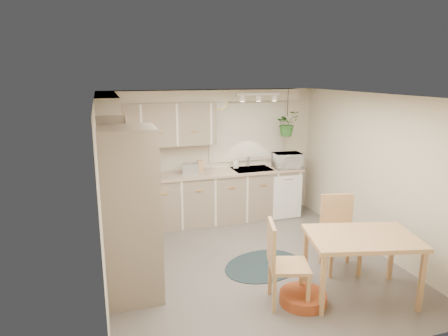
{
  "coord_description": "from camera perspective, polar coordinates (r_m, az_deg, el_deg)",
  "views": [
    {
      "loc": [
        -1.94,
        -4.96,
        2.7
      ],
      "look_at": [
        -0.24,
        0.55,
        1.31
      ],
      "focal_mm": 32.0,
      "sensor_mm": 36.0,
      "label": 1
    }
  ],
  "objects": [
    {
      "name": "dining_table",
      "position": [
        5.27,
        18.84,
        -13.14
      ],
      "size": [
        1.43,
        1.12,
        0.8
      ],
      "primitive_type": "cube",
      "rotation": [
        0.0,
        0.0,
        -0.23
      ],
      "color": "tan",
      "rests_on": "floor"
    },
    {
      "name": "ceiling",
      "position": [
        5.33,
        4.24,
        10.26
      ],
      "size": [
        4.2,
        4.2,
        0.0
      ],
      "primitive_type": "plane",
      "color": "white",
      "rests_on": "wall_back"
    },
    {
      "name": "soffit_left",
      "position": [
        5.97,
        -16.51,
        9.13
      ],
      "size": [
        0.3,
        2.0,
        0.2
      ],
      "primitive_type": "cube",
      "color": "beige",
      "rests_on": "wall_left"
    },
    {
      "name": "braided_rug",
      "position": [
        5.91,
        5.64,
        -13.69
      ],
      "size": [
        1.46,
        1.29,
        0.01
      ],
      "primitive_type": "ellipsoid",
      "rotation": [
        0.0,
        0.0,
        0.37
      ],
      "color": "black",
      "rests_on": "floor"
    },
    {
      "name": "wall_oven_face",
      "position": [
        4.9,
        -9.4,
        -6.32
      ],
      "size": [
        0.02,
        0.56,
        0.58
      ],
      "primitive_type": "cube",
      "color": "white",
      "rests_on": "oven_stack"
    },
    {
      "name": "microwave",
      "position": [
        7.6,
        9.01,
        1.3
      ],
      "size": [
        0.54,
        0.32,
        0.35
      ],
      "primitive_type": "imported",
      "rotation": [
        0.0,
        0.0,
        -0.08
      ],
      "color": "white",
      "rests_on": "counter_back"
    },
    {
      "name": "counter_back",
      "position": [
        7.19,
        -2.65,
        -0.83
      ],
      "size": [
        3.64,
        0.64,
        0.04
      ],
      "primitive_type": "cube",
      "color": "tan",
      "rests_on": "base_cab_back"
    },
    {
      "name": "upper_cab_back",
      "position": [
        7.0,
        -9.4,
        6.16
      ],
      "size": [
        2.0,
        0.35,
        0.75
      ],
      "primitive_type": "cube",
      "color": "gray",
      "rests_on": "wall_back"
    },
    {
      "name": "window_frame",
      "position": [
        7.59,
        3.35,
        5.16
      ],
      "size": [
        1.5,
        0.02,
        1.1
      ],
      "primitive_type": "cube",
      "color": "beige",
      "rests_on": "wall_back"
    },
    {
      "name": "toaster",
      "position": [
        7.13,
        -4.82,
        -0.08
      ],
      "size": [
        0.32,
        0.21,
        0.18
      ],
      "primitive_type": "cube",
      "rotation": [
        0.0,
        0.0,
        -0.16
      ],
      "color": "#9EA1A5",
      "rests_on": "counter_back"
    },
    {
      "name": "floor",
      "position": [
        5.97,
        3.83,
        -13.41
      ],
      "size": [
        4.2,
        4.2,
        0.0
      ],
      "primitive_type": "plane",
      "color": "#605A54",
      "rests_on": "ground"
    },
    {
      "name": "knife_block",
      "position": [
        7.2,
        -3.41,
        0.24
      ],
      "size": [
        0.11,
        0.11,
        0.22
      ],
      "primitive_type": "cube",
      "rotation": [
        0.0,
        0.0,
        -0.11
      ],
      "color": "tan",
      "rests_on": "counter_back"
    },
    {
      "name": "pet_bed",
      "position": [
        5.12,
        11.22,
        -17.76
      ],
      "size": [
        0.7,
        0.7,
        0.13
      ],
      "primitive_type": "cylinder",
      "rotation": [
        0.0,
        0.0,
        0.27
      ],
      "color": "#A93D21",
      "rests_on": "floor"
    },
    {
      "name": "wall_left",
      "position": [
        5.18,
        -17.15,
        -3.93
      ],
      "size": [
        0.04,
        4.2,
        2.4
      ],
      "primitive_type": "cube",
      "color": "beige",
      "rests_on": "floor"
    },
    {
      "name": "track_light_bar",
      "position": [
        7.03,
        4.96,
        10.45
      ],
      "size": [
        0.8,
        0.04,
        0.04
      ],
      "primitive_type": "cube",
      "color": "white",
      "rests_on": "ceiling"
    },
    {
      "name": "chair_left",
      "position": [
        4.88,
        9.3,
        -13.33
      ],
      "size": [
        0.59,
        0.59,
        1.02
      ],
      "primitive_type": "cube",
      "rotation": [
        0.0,
        0.0,
        -1.85
      ],
      "color": "tan",
      "rests_on": "floor"
    },
    {
      "name": "chair_back",
      "position": [
        5.8,
        16.39,
        -9.15
      ],
      "size": [
        0.58,
        0.58,
        1.04
      ],
      "primitive_type": "cube",
      "rotation": [
        0.0,
        0.0,
        2.94
      ],
      "color": "tan",
      "rests_on": "floor"
    },
    {
      "name": "hanging_plant",
      "position": [
        7.48,
        8.98,
        5.91
      ],
      "size": [
        0.5,
        0.53,
        0.36
      ],
      "primitive_type": "imported",
      "rotation": [
        0.0,
        0.0,
        0.18
      ],
      "color": "#2A5D25",
      "rests_on": "ceiling"
    },
    {
      "name": "wall_back",
      "position": [
        7.47,
        -1.79,
        1.92
      ],
      "size": [
        4.0,
        0.04,
        2.4
      ],
      "primitive_type": "cube",
      "color": "beige",
      "rests_on": "floor"
    },
    {
      "name": "wall_front",
      "position": [
        3.76,
        15.81,
        -10.49
      ],
      "size": [
        4.0,
        0.04,
        2.4
      ],
      "primitive_type": "cube",
      "color": "beige",
      "rests_on": "floor"
    },
    {
      "name": "oven_stack",
      "position": [
        4.88,
        -13.15,
        -6.62
      ],
      "size": [
        0.65,
        0.65,
        2.1
      ],
      "primitive_type": "cube",
      "color": "gray",
      "rests_on": "floor"
    },
    {
      "name": "soffit_back",
      "position": [
        7.13,
        -3.1,
        10.28
      ],
      "size": [
        3.6,
        0.3,
        0.2
      ],
      "primitive_type": "cube",
      "color": "beige",
      "rests_on": "wall_back"
    },
    {
      "name": "wall_right",
      "position": [
        6.51,
        20.69,
        -0.7
      ],
      "size": [
        0.04,
        4.2,
        2.4
      ],
      "primitive_type": "cube",
      "color": "beige",
      "rests_on": "floor"
    },
    {
      "name": "window_blinds",
      "position": [
        7.59,
        3.37,
        5.15
      ],
      "size": [
        1.4,
        0.02,
        1.0
      ],
      "primitive_type": "cube",
      "color": "beige",
      "rests_on": "wall_back"
    },
    {
      "name": "range_hood",
      "position": [
        5.42,
        -14.15,
        -0.77
      ],
      "size": [
        0.4,
        0.6,
        0.14
      ],
      "primitive_type": "cube",
      "color": "white",
      "rests_on": "upper_cab_left"
    },
    {
      "name": "upper_cab_left",
      "position": [
        6.02,
        -15.97,
        4.64
      ],
      "size": [
        0.35,
        2.0,
        0.75
      ],
      "primitive_type": "cube",
      "color": "gray",
      "rests_on": "wall_left"
    },
    {
      "name": "coffee_maker",
      "position": [
        6.99,
        -10.11,
        0.05
      ],
      "size": [
        0.2,
        0.24,
        0.32
      ],
      "primitive_type": "cube",
      "rotation": [
        0.0,
        0.0,
        -0.12
      ],
      "color": "black",
      "rests_on": "counter_back"
    },
    {
      "name": "wall_clock",
      "position": [
        7.35,
        -0.64,
        9.46
      ],
      "size": [
        0.3,
        0.03,
        0.3
      ],
      "primitive_type": "cylinder",
      "rotation": [
        1.57,
        0.0,
        0.0
      ],
      "color": "#E9CB52",
      "rests_on": "wall_back"
    },
    {
      "name": "soap_bottle",
      "position": [
        7.5,
        1.67,
        0.3
      ],
      "size": [
        0.13,
        0.22,
        0.09
      ],
      "primitive_type": "imported",
      "rotation": [
        0.0,
        0.0,
        -0.23
      ],
      "color": "white",
      "rests_on": "counter_back"
    },
    {
      "name": "base_cab_left",
      "position": [
        6.25,
        -13.97,
        -7.98
      ],
      "size": [
        0.6,
        1.85,
        0.9
      ],
      "primitive_type": "cube",
      "color": "gray",
      "rests_on": "floor"
    },
    {
      "name": "base_cab_back",
      "position": [
        7.33,
        -2.63,
        -4.38
      ],
      "size": [
        3.6,
        0.6,
        0.9
      ],
      "primitive_type": "cube",
      "color": "gray",
      "rests_on": "floor"
    },
    {
      "name": "dishwasher_front",
      "position": [
        7.56,
        9.07,
        -4.16
      ],
      "size": [
        0.58,
        0.02,
        0.83
      ],
      "primitive_type": "cube",
      "color": "white",
      "rests_on": "base_cab_back"
    },
    {
      "name": "cooktop",
      "position": [
        5.55,
        -13.68,
        -5.32
      ],
      "size": [
        0.52,
        0.58,
        0.02
      ],
      "primitive_type": "cube",
      "color": "white",
      "rests_on": "counter_left"
    },
    {
      "name": "sink",
      "position": [
        7.47,
        4.03,
        -0.46
      ],
      "size": [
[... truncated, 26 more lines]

